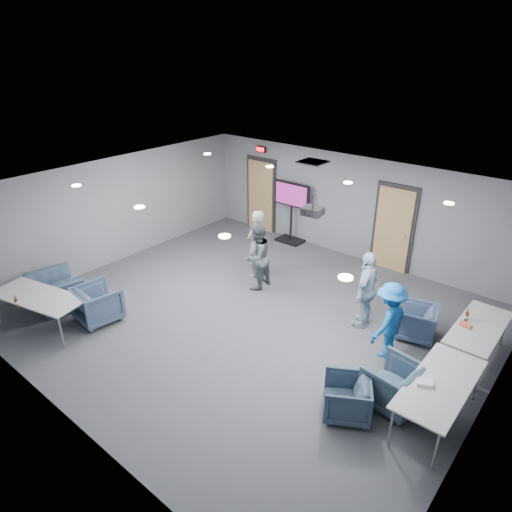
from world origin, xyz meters
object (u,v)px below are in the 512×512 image
Objects in this scene: chair_right_c at (346,398)px; projector at (313,211)px; person_b at (257,257)px; person_a at (256,244)px; tv_stand at (291,209)px; chair_front_a at (98,304)px; bottle_right at (467,316)px; table_front_left at (38,297)px; chair_front_b at (55,291)px; bottle_front at (16,303)px; person_d at (389,320)px; person_c at (366,290)px; chair_right_a at (416,322)px; table_right_a at (479,329)px; table_right_b at (440,385)px; chair_right_b at (393,385)px.

projector is (-1.94, 1.80, 2.08)m from chair_right_c.
projector reaches higher than person_b.
person_a is 0.97× the size of tv_stand.
bottle_right is (6.11, 3.60, 0.44)m from chair_front_a.
chair_right_c is 5.34m from chair_front_a.
table_front_left is 8.60× the size of bottle_right.
tv_stand reaches higher than chair_front_b.
projector is (3.85, 4.05, 1.59)m from bottle_front.
person_a is at bearing -154.00° from chair_right_c.
person_d is (3.83, -0.89, -0.11)m from person_a.
tv_stand is at bearing -131.50° from person_c.
chair_front_b is 4.56× the size of bottle_right.
bottle_front is 0.58× the size of projector.
person_b is at bearing -174.41° from bottle_right.
chair_right_a is 0.88× the size of chair_front_a.
chair_front_b is at bearing 122.32° from bottle_front.
bottle_front reaches higher than table_right_a.
table_right_b and table_front_left have the same top height.
table_right_b is 1.95m from bottle_right.
person_b reaches higher than person_d.
chair_front_a is 3.59× the size of bottle_front.
chair_right_c is at bearing 3.66° from table_front_left.
chair_front_b is at bearing 104.40° from table_right_b.
chair_right_b is 6.90m from bottle_front.
table_right_b is 1.10× the size of tv_stand.
bottle_front is at bearing -91.66° from table_front_left.
person_c reaches higher than chair_front_b.
chair_right_a is 1.03× the size of chair_right_c.
table_right_b is at bearing -36.29° from tv_stand.
chair_right_a is (3.64, 0.45, -0.46)m from person_b.
tv_stand is (-3.65, 2.53, 0.18)m from person_c.
tv_stand reaches higher than bottle_front.
chair_front_b is 6.44m from tv_stand.
chair_front_a reaches higher than chair_right_b.
tv_stand reaches higher than table_right_b.
bottle_right is at bearing 131.89° from chair_right_c.
table_right_a reaches higher than chair_right_c.
chair_right_c is (0.98, -2.42, -0.49)m from person_c.
table_front_left is at bearing -144.80° from projector.
tv_stand is (-5.73, 4.21, 0.30)m from table_right_b.
person_c is at bearing 25.52° from projector.
projector is at bearing 29.04° from table_front_left.
chair_right_b is at bearing 96.19° from table_right_b.
table_front_left is at bearing -146.43° from bottle_right.
person_c is at bearing -34.69° from tv_stand.
chair_front_b is at bearing 20.33° from chair_front_a.
bottle_front reaches higher than chair_front_a.
person_d reaches higher than bottle_front.
chair_front_a is at bearing -96.10° from tv_stand.
table_right_a is (1.10, 2.64, 0.36)m from chair_right_c.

